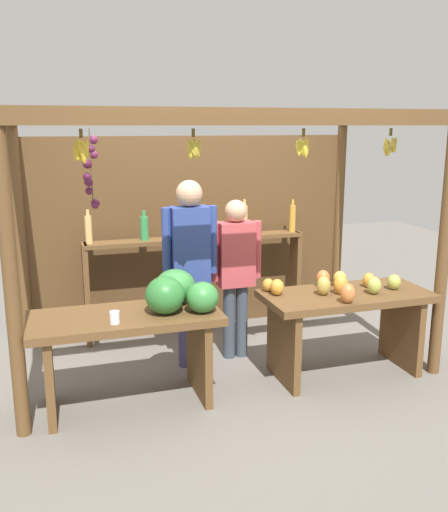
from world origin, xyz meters
The scene contains 7 objects.
ground_plane centered at (0.00, 0.00, 0.00)m, with size 12.00×12.00×0.00m, color slate.
market_stall centered at (-0.01, 0.41, 1.28)m, with size 3.47×1.88×2.20m.
fruit_counter_left centered at (-0.76, -0.66, 0.66)m, with size 1.43×0.66×1.00m.
fruit_counter_right centered at (0.91, -0.66, 0.57)m, with size 1.41×0.64×0.88m.
bottle_shelf_unit centered at (-0.02, 0.66, 0.79)m, with size 2.23×0.22×1.36m.
vendor_man centered at (-0.28, -0.11, 0.99)m, with size 0.48×0.22×1.64m.
vendor_woman centered at (0.15, -0.04, 0.86)m, with size 0.48×0.20×1.45m.
Camera 1 is at (-1.42, -4.67, 2.09)m, focal length 39.60 mm.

